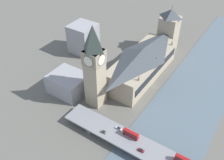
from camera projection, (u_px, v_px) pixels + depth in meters
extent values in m
plane|color=#605E56|center=(154.00, 86.00, 220.06)|extent=(600.00, 600.00, 0.00)
cube|color=slate|center=(190.00, 100.00, 205.75)|extent=(53.48, 360.00, 0.30)
cube|color=tan|center=(142.00, 66.00, 226.31)|extent=(29.10, 84.76, 21.15)
cube|color=black|center=(157.00, 70.00, 219.27)|extent=(0.40, 77.98, 6.35)
pyramid|color=#3D4247|center=(143.00, 52.00, 217.28)|extent=(28.52, 83.06, 7.85)
cone|color=gray|center=(172.00, 42.00, 233.27)|extent=(2.20, 2.20, 5.00)
cone|color=gray|center=(157.00, 58.00, 212.29)|extent=(2.20, 2.20, 5.00)
cone|color=gray|center=(139.00, 78.00, 191.30)|extent=(2.20, 2.20, 5.00)
cube|color=tan|center=(95.00, 78.00, 189.02)|extent=(12.44, 12.44, 49.42)
cube|color=gray|center=(94.00, 57.00, 177.13)|extent=(13.18, 13.18, 11.19)
cylinder|color=black|center=(101.00, 60.00, 174.36)|extent=(0.50, 8.50, 8.50)
cylinder|color=silver|center=(101.00, 60.00, 174.30)|extent=(0.62, 7.87, 7.87)
cylinder|color=black|center=(87.00, 54.00, 179.91)|extent=(0.50, 8.50, 8.50)
cylinder|color=silver|center=(87.00, 54.00, 179.96)|extent=(0.62, 7.87, 7.87)
cylinder|color=black|center=(99.00, 53.00, 181.30)|extent=(8.50, 0.50, 8.50)
cylinder|color=silver|center=(99.00, 53.00, 181.38)|extent=(7.87, 0.62, 7.87)
cylinder|color=black|center=(88.00, 61.00, 172.97)|extent=(8.50, 0.50, 8.50)
cylinder|color=silver|center=(88.00, 61.00, 172.88)|extent=(7.87, 0.62, 7.87)
pyramid|color=#2D3833|center=(93.00, 38.00, 167.64)|extent=(12.69, 12.69, 19.32)
cube|color=tan|center=(168.00, 34.00, 257.38)|extent=(17.72, 17.72, 36.94)
pyramid|color=#3D4247|center=(171.00, 13.00, 243.41)|extent=(17.72, 17.72, 7.97)
cylinder|color=#333338|center=(172.00, 7.00, 239.69)|extent=(0.30, 0.30, 4.00)
cube|color=slate|center=(155.00, 157.00, 160.51)|extent=(3.00, 14.34, 4.88)
cube|color=slate|center=(94.00, 125.00, 181.62)|extent=(3.00, 14.34, 4.88)
cube|color=gray|center=(155.00, 154.00, 158.62)|extent=(138.95, 16.87, 1.20)
cube|color=red|center=(184.00, 160.00, 150.68)|extent=(11.55, 2.56, 2.37)
cube|color=black|center=(184.00, 160.00, 150.61)|extent=(10.61, 2.62, 1.14)
cube|color=#A01515|center=(185.00, 159.00, 149.89)|extent=(11.43, 2.43, 0.16)
cylinder|color=black|center=(176.00, 157.00, 155.57)|extent=(1.04, 0.28, 1.04)
cylinder|color=black|center=(175.00, 160.00, 154.04)|extent=(1.04, 0.28, 1.04)
cube|color=red|center=(131.00, 135.00, 168.15)|extent=(11.58, 2.51, 1.96)
cube|color=black|center=(131.00, 135.00, 167.91)|extent=(10.43, 2.57, 0.86)
cube|color=red|center=(131.00, 133.00, 166.83)|extent=(11.35, 2.51, 2.30)
cube|color=black|center=(131.00, 133.00, 166.76)|extent=(10.43, 2.57, 1.10)
cube|color=#A01515|center=(131.00, 132.00, 166.06)|extent=(11.24, 2.38, 0.16)
cylinder|color=black|center=(125.00, 132.00, 171.58)|extent=(1.09, 0.28, 1.09)
cylinder|color=black|center=(124.00, 134.00, 170.09)|extent=(1.09, 0.28, 1.09)
cylinder|color=black|center=(138.00, 138.00, 167.35)|extent=(1.09, 0.28, 1.09)
cylinder|color=black|center=(136.00, 140.00, 165.86)|extent=(1.09, 0.28, 1.09)
cube|color=maroon|center=(141.00, 150.00, 159.59)|extent=(4.36, 1.78, 0.64)
cube|color=black|center=(141.00, 150.00, 159.14)|extent=(2.27, 1.60, 0.60)
cylinder|color=black|center=(139.00, 148.00, 160.99)|extent=(0.66, 0.22, 0.66)
cylinder|color=black|center=(138.00, 150.00, 159.95)|extent=(0.66, 0.22, 0.66)
cylinder|color=black|center=(144.00, 151.00, 159.50)|extent=(0.66, 0.22, 0.66)
cylinder|color=black|center=(143.00, 153.00, 158.46)|extent=(0.66, 0.22, 0.66)
cube|color=silver|center=(119.00, 128.00, 173.81)|extent=(4.70, 1.81, 0.59)
cube|color=black|center=(119.00, 128.00, 173.43)|extent=(2.45, 1.63, 0.45)
cylinder|color=black|center=(117.00, 127.00, 175.29)|extent=(0.65, 0.22, 0.65)
cylinder|color=black|center=(116.00, 128.00, 174.23)|extent=(0.65, 0.22, 0.65)
cylinder|color=black|center=(122.00, 129.00, 173.65)|extent=(0.65, 0.22, 0.65)
cylinder|color=black|center=(120.00, 131.00, 172.58)|extent=(0.65, 0.22, 0.65)
cube|color=slate|center=(104.00, 132.00, 171.33)|extent=(3.99, 1.76, 0.61)
cube|color=black|center=(104.00, 132.00, 170.95)|extent=(2.08, 1.59, 0.45)
cylinder|color=black|center=(103.00, 130.00, 172.63)|extent=(0.72, 0.22, 0.72)
cylinder|color=black|center=(101.00, 132.00, 171.59)|extent=(0.72, 0.22, 0.72)
cylinder|color=black|center=(106.00, 132.00, 171.33)|extent=(0.72, 0.22, 0.72)
cylinder|color=black|center=(105.00, 134.00, 170.29)|extent=(0.72, 0.22, 0.72)
cube|color=#939399|center=(68.00, 83.00, 210.48)|extent=(30.03, 25.72, 16.25)
cube|color=#939399|center=(83.00, 38.00, 257.42)|extent=(24.34, 24.72, 29.80)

